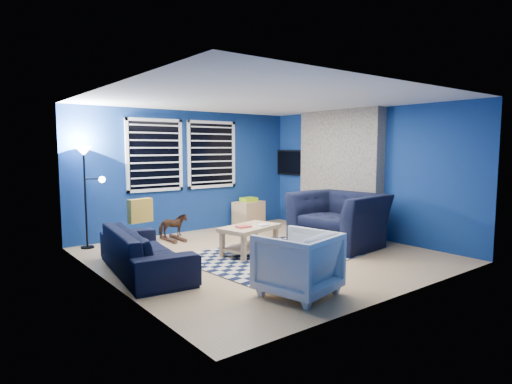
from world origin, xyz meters
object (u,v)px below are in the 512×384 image
at_px(coffee_table, 250,234).
at_px(floor_lamp, 85,165).
at_px(armchair_big, 339,220).
at_px(tv, 292,163).
at_px(sofa, 145,250).
at_px(armchair_bent, 298,263).
at_px(cabinet, 249,213).
at_px(rocking_horse, 173,225).

distance_m(coffee_table, floor_lamp, 3.08).
bearing_deg(armchair_big, coffee_table, -112.19).
height_order(tv, armchair_big, tv).
xyz_separation_m(tv, armchair_big, (-0.98, -2.30, -0.93)).
distance_m(armchair_big, coffee_table, 1.71).
bearing_deg(armchair_big, sofa, -106.33).
relative_size(armchair_big, floor_lamp, 0.82).
height_order(armchair_bent, floor_lamp, floor_lamp).
bearing_deg(floor_lamp, armchair_big, -35.36).
xyz_separation_m(sofa, armchair_big, (3.39, -0.58, 0.16)).
xyz_separation_m(armchair_big, cabinet, (-0.10, 2.55, -0.19)).
relative_size(armchair_bent, coffee_table, 0.76).
bearing_deg(tv, armchair_bent, -131.59).
bearing_deg(tv, cabinet, 166.96).
height_order(armchair_big, coffee_table, armchair_big).
xyz_separation_m(armchair_bent, cabinet, (2.24, 3.99, -0.10)).
distance_m(tv, sofa, 4.82).
distance_m(armchair_bent, rocking_horse, 3.63).
distance_m(rocking_horse, coffee_table, 1.81).
bearing_deg(tv, coffee_table, -144.80).
xyz_separation_m(tv, armchair_bent, (-3.32, -3.74, -1.02)).
xyz_separation_m(rocking_horse, coffee_table, (0.51, -1.73, 0.06)).
bearing_deg(tv, rocking_horse, -177.96).
height_order(sofa, rocking_horse, sofa).
height_order(coffee_table, floor_lamp, floor_lamp).
distance_m(sofa, armchair_bent, 2.28).
bearing_deg(coffee_table, floor_lamp, 133.10).
relative_size(tv, coffee_table, 0.90).
bearing_deg(coffee_table, tv, 35.20).
distance_m(armchair_bent, coffee_table, 2.02).
xyz_separation_m(sofa, rocking_horse, (1.24, 1.61, -0.02)).
bearing_deg(tv, armchair_big, -113.04).
bearing_deg(armchair_bent, coffee_table, -123.13).
bearing_deg(floor_lamp, armchair_bent, -72.47).
xyz_separation_m(coffee_table, cabinet, (1.54, 2.10, -0.06)).
height_order(sofa, coffee_table, sofa).
bearing_deg(coffee_table, sofa, 175.88).
bearing_deg(floor_lamp, sofa, -84.01).
height_order(armchair_bent, rocking_horse, armchair_bent).
relative_size(cabinet, floor_lamp, 0.41).
bearing_deg(armchair_big, tv, 150.41).
bearing_deg(sofa, armchair_bent, -145.02).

